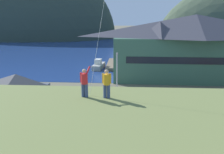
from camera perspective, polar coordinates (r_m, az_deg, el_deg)
ground_plane at (r=23.49m, az=-1.16°, el=-13.27°), size 600.00×600.00×0.00m
parking_lot_pad at (r=27.99m, az=-0.32°, el=-8.50°), size 40.00×20.00×0.10m
bay_water at (r=81.53m, az=2.29°, el=6.41°), size 360.00×84.00×0.03m
far_hill_west_ridge at (r=141.21m, az=-19.09°, el=8.87°), size 94.94×55.28×80.37m
harbor_lodge at (r=44.11m, az=18.92°, el=6.95°), size 29.17×9.85×11.21m
storage_shed_near_lot at (r=28.66m, az=-21.48°, el=-3.82°), size 6.75×4.89×4.77m
wharf_dock at (r=54.79m, az=0.60°, el=3.04°), size 3.20×12.29×0.70m
moored_boat_wharfside at (r=51.57m, az=-3.18°, el=2.75°), size 2.43×5.80×2.16m
parked_car_mid_row_center at (r=30.07m, az=-4.04°, el=-4.85°), size 4.28×2.22×1.82m
parked_car_mid_row_far at (r=24.17m, az=17.32°, el=-10.33°), size 4.28×2.21×1.82m
parked_car_front_row_end at (r=29.87m, az=21.75°, el=-5.99°), size 4.21×2.07×1.82m
parked_car_back_row_left at (r=30.18m, az=12.41°, el=-5.08°), size 4.23×2.11×1.82m
parked_car_lone_by_shed at (r=23.24m, az=-13.01°, el=-11.05°), size 4.24×2.13×1.82m
parking_light_pole at (r=32.19m, az=1.18°, el=1.23°), size 0.24×0.78×6.06m
person_kite_flyer at (r=14.57m, az=-6.53°, el=-1.12°), size 0.60×0.62×1.86m
person_companion at (r=14.30m, az=-1.27°, el=-1.38°), size 0.55×0.40×1.74m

